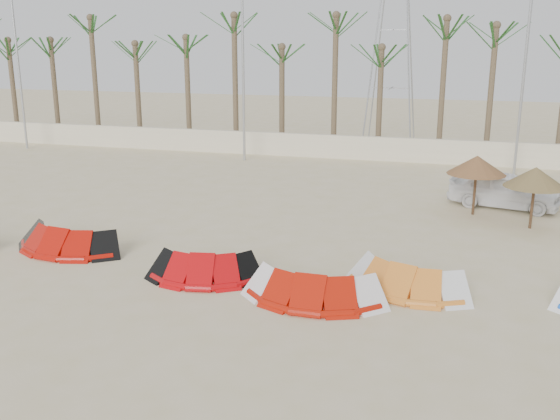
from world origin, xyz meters
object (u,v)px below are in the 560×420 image
(kite_red_left, at_px, (72,236))
(kite_red_mid, at_px, (208,263))
(kite_orange, at_px, (407,274))
(kite_red_right, at_px, (316,282))
(car, at_px, (504,190))
(parasol_left, at_px, (477,165))
(parasol_mid, at_px, (535,177))

(kite_red_left, relative_size, kite_red_mid, 1.14)
(kite_red_mid, distance_m, kite_orange, 5.44)
(kite_orange, bearing_deg, kite_red_left, 177.41)
(kite_red_right, height_order, kite_orange, same)
(kite_red_mid, height_order, kite_red_right, same)
(kite_red_left, xyz_separation_m, kite_orange, (10.50, -0.48, -0.00))
(car, bearing_deg, parasol_left, 153.67)
(kite_red_mid, relative_size, kite_red_right, 0.93)
(kite_red_mid, xyz_separation_m, parasol_left, (7.22, 8.77, 1.50))
(kite_red_mid, relative_size, car, 0.79)
(kite_red_mid, height_order, kite_orange, same)
(kite_red_left, distance_m, car, 16.24)
(kite_red_mid, distance_m, parasol_left, 11.46)
(kite_orange, bearing_deg, parasol_mid, 61.11)
(parasol_mid, bearing_deg, parasol_left, 145.15)
(car, bearing_deg, kite_orange, 175.81)
(parasol_left, relative_size, parasol_mid, 1.03)
(parasol_left, bearing_deg, parasol_mid, -34.85)
(kite_orange, height_order, parasol_left, parasol_left)
(kite_red_left, xyz_separation_m, parasol_mid, (14.24, 6.30, 1.42))
(kite_red_left, xyz_separation_m, car, (13.49, 9.04, 0.30))
(kite_red_left, relative_size, parasol_mid, 1.74)
(kite_red_right, relative_size, car, 0.85)
(kite_red_right, distance_m, parasol_mid, 10.09)
(kite_orange, relative_size, parasol_mid, 1.66)
(parasol_left, bearing_deg, kite_red_left, -148.23)
(parasol_left, bearing_deg, kite_orange, -102.69)
(kite_red_left, distance_m, parasol_left, 14.57)
(kite_red_mid, height_order, parasol_mid, parasol_mid)
(kite_red_left, relative_size, car, 0.90)
(kite_red_mid, bearing_deg, kite_red_left, 167.42)
(kite_red_right, distance_m, parasol_left, 10.30)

